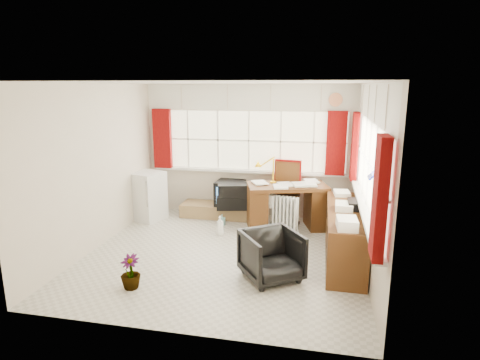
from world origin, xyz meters
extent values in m
plane|color=beige|center=(0.00, 0.00, 0.00)|extent=(4.00, 4.00, 0.00)
plane|color=beige|center=(0.00, 2.00, 1.25)|extent=(4.00, 0.00, 4.00)
plane|color=beige|center=(0.00, -2.00, 1.25)|extent=(4.00, 0.00, 4.00)
plane|color=beige|center=(-2.00, 0.00, 1.25)|extent=(0.00, 4.00, 4.00)
plane|color=beige|center=(2.00, 0.00, 1.25)|extent=(0.00, 4.00, 4.00)
plane|color=white|center=(0.00, 0.00, 2.50)|extent=(4.00, 4.00, 0.00)
plane|color=#F6EFC3|center=(0.00, 1.98, 1.45)|extent=(3.60, 0.00, 3.60)
cube|color=white|center=(0.00, 1.94, 0.87)|extent=(3.70, 0.12, 0.05)
cube|color=white|center=(-1.20, 1.97, 1.45)|extent=(0.03, 0.02, 1.10)
cube|color=white|center=(-0.60, 1.97, 1.45)|extent=(0.03, 0.02, 1.10)
cube|color=white|center=(0.00, 1.97, 1.45)|extent=(0.03, 0.02, 1.10)
cube|color=white|center=(0.60, 1.97, 1.45)|extent=(0.03, 0.02, 1.10)
cube|color=white|center=(1.20, 1.97, 1.45)|extent=(0.03, 0.02, 1.10)
plane|color=#F6EFC3|center=(1.98, 0.00, 1.45)|extent=(0.00, 3.60, 3.60)
cube|color=white|center=(1.94, 0.00, 0.87)|extent=(0.12, 3.70, 0.05)
cube|color=white|center=(1.97, -1.20, 1.45)|extent=(0.02, 0.03, 1.10)
cube|color=white|center=(1.97, -0.60, 1.45)|extent=(0.02, 0.03, 1.10)
cube|color=white|center=(1.97, 0.00, 1.45)|extent=(0.02, 0.03, 1.10)
cube|color=white|center=(1.97, 0.60, 1.45)|extent=(0.02, 0.03, 1.10)
cube|color=white|center=(1.97, 1.20, 1.45)|extent=(0.02, 0.03, 1.10)
cube|color=maroon|center=(-1.70, 1.90, 1.46)|extent=(0.35, 0.10, 1.15)
cube|color=maroon|center=(1.60, 1.90, 1.46)|extent=(0.35, 0.10, 1.15)
cube|color=maroon|center=(1.90, 1.60, 1.46)|extent=(0.10, 0.35, 1.15)
cube|color=maroon|center=(1.90, -1.70, 1.46)|extent=(0.10, 0.35, 1.15)
cube|color=silver|center=(0.00, 1.96, 2.25)|extent=(3.95, 0.08, 0.48)
cube|color=silver|center=(1.96, 0.00, 2.25)|extent=(0.08, 3.95, 0.48)
cube|color=#542F13|center=(0.80, 1.36, 0.75)|extent=(1.49, 1.02, 0.06)
cube|color=#542F13|center=(0.29, 1.21, 0.36)|extent=(0.47, 0.67, 0.72)
cube|color=#542F13|center=(1.30, 1.50, 0.36)|extent=(0.47, 0.67, 0.72)
cube|color=white|center=(0.80, 1.36, 0.80)|extent=(0.31, 0.37, 0.02)
cube|color=white|center=(0.80, 1.36, 0.80)|extent=(0.31, 0.37, 0.02)
cube|color=white|center=(0.80, 1.36, 0.80)|extent=(0.31, 0.37, 0.02)
cube|color=white|center=(0.80, 1.36, 0.81)|extent=(0.31, 0.37, 0.02)
cube|color=white|center=(0.80, 1.36, 0.81)|extent=(0.31, 0.37, 0.02)
cube|color=white|center=(0.80, 1.36, 0.82)|extent=(0.31, 0.37, 0.02)
cylinder|color=yellow|center=(0.53, 1.46, 0.80)|extent=(0.11, 0.11, 0.02)
cylinder|color=yellow|center=(0.53, 1.46, 1.00)|extent=(0.03, 0.03, 0.41)
cone|color=yellow|center=(0.53, 1.46, 1.17)|extent=(0.17, 0.14, 0.17)
cube|color=black|center=(0.74, 1.41, 0.02)|extent=(0.55, 0.55, 0.04)
cylinder|color=silver|center=(0.74, 1.41, 0.28)|extent=(0.07, 0.07, 0.56)
cube|color=#542F13|center=(0.74, 1.41, 0.56)|extent=(0.53, 0.52, 0.07)
cube|color=#542F13|center=(0.78, 1.65, 0.87)|extent=(0.44, 0.11, 0.54)
cube|color=maroon|center=(0.78, 1.65, 0.89)|extent=(0.48, 0.13, 0.56)
imported|color=black|center=(0.78, -0.62, 0.32)|extent=(0.96, 0.97, 0.64)
cube|color=white|center=(0.80, 1.03, 0.04)|extent=(0.47, 0.31, 0.09)
cube|color=white|center=(0.61, 1.10, 0.37)|extent=(0.07, 0.13, 0.57)
cube|color=white|center=(0.67, 1.07, 0.37)|extent=(0.07, 0.13, 0.57)
cube|color=white|center=(0.74, 1.05, 0.37)|extent=(0.07, 0.13, 0.57)
cube|color=white|center=(0.80, 1.03, 0.37)|extent=(0.07, 0.13, 0.57)
cube|color=white|center=(0.86, 1.01, 0.37)|extent=(0.07, 0.13, 0.57)
cube|color=white|center=(0.93, 0.99, 0.37)|extent=(0.07, 0.13, 0.57)
cube|color=white|center=(0.99, 0.97, 0.37)|extent=(0.07, 0.13, 0.57)
cube|color=#542F13|center=(1.73, 0.20, 0.38)|extent=(0.50, 2.00, 0.75)
cube|color=white|center=(1.70, -0.60, 0.80)|extent=(0.24, 0.32, 0.10)
cube|color=white|center=(1.70, 0.20, 0.80)|extent=(0.24, 0.32, 0.10)
cube|color=white|center=(1.70, 1.00, 0.80)|extent=(0.24, 0.32, 0.10)
cube|color=black|center=(1.90, 0.28, 0.81)|extent=(0.28, 0.36, 0.12)
cube|color=tan|center=(-0.55, 1.72, 0.12)|extent=(1.40, 0.50, 0.25)
cube|color=black|center=(-0.31, 1.72, 0.48)|extent=(0.54, 0.49, 0.46)
cube|color=#539DED|center=(-0.32, 1.48, 0.48)|extent=(0.39, 0.04, 0.32)
cube|color=black|center=(-0.19, 1.55, 0.37)|extent=(0.72, 0.55, 0.24)
cube|color=black|center=(-0.19, 1.55, 0.60)|extent=(0.67, 0.51, 0.23)
cube|color=white|center=(-1.80, 1.31, 0.45)|extent=(0.67, 0.67, 0.90)
cube|color=silver|center=(-1.65, 0.98, 0.58)|extent=(0.03, 0.03, 0.48)
imported|color=white|center=(-0.27, 0.77, 0.17)|extent=(0.13, 0.13, 0.33)
imported|color=#83C4BC|center=(-0.35, 1.25, 0.10)|extent=(0.11, 0.11, 0.20)
imported|color=black|center=(-0.89, -1.23, 0.22)|extent=(0.28, 0.28, 0.43)
camera|label=1|loc=(1.36, -5.41, 2.45)|focal=30.00mm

